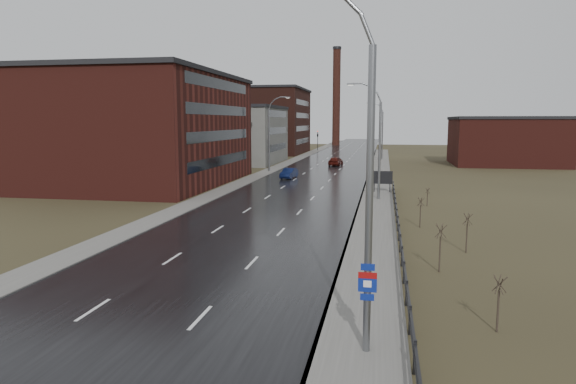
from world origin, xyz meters
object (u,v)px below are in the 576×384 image
at_px(streetlight_main, 359,173).
at_px(car_near, 289,174).
at_px(car_far, 336,161).
at_px(billboard, 382,178).

distance_m(streetlight_main, car_near, 52.79).
bearing_deg(car_far, streetlight_main, 103.30).
distance_m(billboard, car_near, 17.38).
xyz_separation_m(billboard, car_far, (-8.05, 33.21, -0.86)).
bearing_deg(car_near, car_far, 84.96).
bearing_deg(streetlight_main, billboard, 89.08).
height_order(streetlight_main, car_near, streetlight_main).
height_order(streetlight_main, car_far, streetlight_main).
bearing_deg(car_far, car_near, 85.84).
bearing_deg(streetlight_main, car_near, 102.92).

